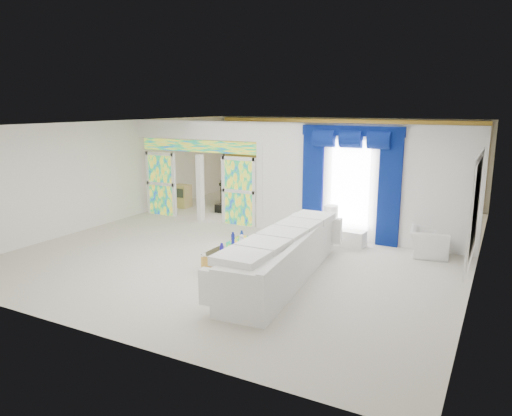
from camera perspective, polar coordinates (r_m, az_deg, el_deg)
The scene contains 22 objects.
floor at distance 12.58m, azimuth 1.35°, elevation -3.74°, with size 12.00×12.00×0.00m, color #B7AF9E.
dividing_wall at distance 12.42m, azimuth 12.41°, elevation 2.86°, with size 5.70×0.18×3.00m, color white.
dividing_header at distance 14.43m, azimuth -7.08°, elevation 9.22°, with size 4.30×0.18×0.55m, color white.
stained_panel_left at distance 15.47m, azimuth -11.26°, elevation 2.84°, with size 0.95×0.04×2.00m, color #994C3F.
stained_panel_right at distance 13.87m, azimuth -2.05°, elevation 2.01°, with size 0.95×0.04×2.00m, color #994C3F.
stained_transom at distance 14.46m, azimuth -7.03°, elevation 7.34°, with size 4.00×0.05×0.35m, color #994C3F.
window_pane at distance 12.40m, azimuth 11.16°, elevation 2.67°, with size 1.00×0.02×2.30m, color white.
blue_drape_left at distance 12.69m, azimuth 6.78°, elevation 2.81°, with size 0.55×0.10×2.80m, color #04044B.
blue_drape_right at distance 12.13m, azimuth 15.63°, elevation 2.00°, with size 0.55×0.10×2.80m, color #04044B.
blue_pelmet at distance 12.22m, azimuth 11.38°, elevation 8.99°, with size 2.60×0.12×0.25m, color #04044B.
wall_mirror at distance 10.02m, azimuth 24.76°, elevation 0.10°, with size 0.04×2.70×1.90m, color white.
gold_curtains at distance 17.68m, azimuth 9.99°, elevation 5.68°, with size 9.70×0.12×2.90m, color #B2812A.
white_sofa at distance 9.72m, azimuth 3.29°, elevation -5.93°, with size 0.97×4.54×0.87m, color white.
coffee_table at distance 10.64m, azimuth -2.70°, elevation -5.65°, with size 0.58×1.75×0.39m, color #B68A39.
console_table at distance 12.24m, azimuth 10.14°, elevation -3.42°, with size 1.20×0.38×0.40m, color white.
table_lamp at distance 12.21m, azimuth 8.89°, elevation -1.04°, with size 0.36×0.36×0.58m, color silver.
armchair at distance 11.90m, azimuth 19.94°, elevation -3.82°, with size 0.98×0.86×0.64m, color white.
grand_piano at distance 16.89m, azimuth -0.60°, elevation 2.02°, with size 1.41×1.84×0.93m, color black.
piano_bench at distance 15.60m, azimuth -3.40°, elevation -0.10°, with size 0.81×0.32×0.27m, color black.
tv_console at distance 16.61m, azimuth -8.82°, elevation 1.42°, with size 0.53×0.48×0.77m, color tan.
chandelier at distance 16.19m, azimuth -0.53°, elevation 9.36°, with size 0.60×0.60×0.60m, color gold.
decanters at distance 10.60m, azimuth -2.61°, elevation -4.06°, with size 0.22×1.17×0.29m.
Camera 1 is at (5.39, -10.82, 3.46)m, focal length 33.57 mm.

